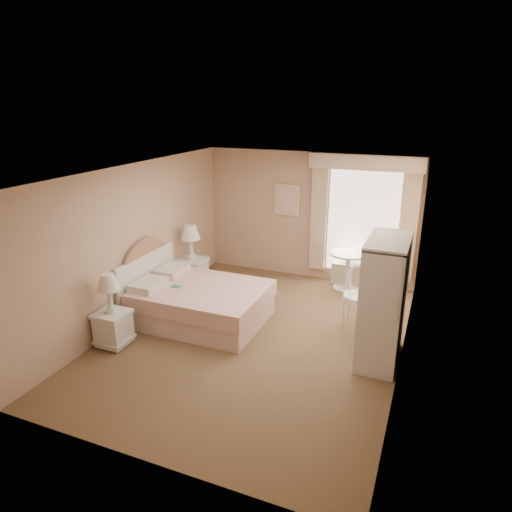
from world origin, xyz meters
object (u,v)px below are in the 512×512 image
at_px(armoire, 383,311).
at_px(nightstand_far, 192,265).
at_px(round_table, 348,265).
at_px(bed, 196,301).
at_px(cafe_chair, 359,290).
at_px(nightstand_near, 112,319).

bearing_deg(armoire, nightstand_far, 161.58).
relative_size(nightstand_far, round_table, 1.70).
distance_m(bed, cafe_chair, 2.63).
distance_m(bed, nightstand_far, 1.34).
xyz_separation_m(nightstand_far, armoire, (3.65, -1.22, 0.26)).
relative_size(nightstand_near, cafe_chair, 1.14).
bearing_deg(armoire, round_table, 111.81).
bearing_deg(nightstand_far, nightstand_near, -90.00).
height_order(nightstand_far, cafe_chair, nightstand_far).
xyz_separation_m(bed, nightstand_far, (-0.71, 1.13, 0.13)).
bearing_deg(round_table, cafe_chair, -71.33).
xyz_separation_m(nightstand_near, armoire, (3.65, 1.09, 0.31)).
bearing_deg(nightstand_near, cafe_chair, 33.10).
height_order(nightstand_near, round_table, nightstand_near).
xyz_separation_m(nightstand_near, nightstand_far, (0.00, 2.30, 0.05)).
bearing_deg(nightstand_far, round_table, 21.86).
bearing_deg(nightstand_far, armoire, -18.42).
bearing_deg(cafe_chair, nightstand_far, 179.22).
height_order(nightstand_far, armoire, armoire).
relative_size(bed, cafe_chair, 2.15).
bearing_deg(cafe_chair, nightstand_near, -143.47).
bearing_deg(nightstand_near, armoire, 16.59).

